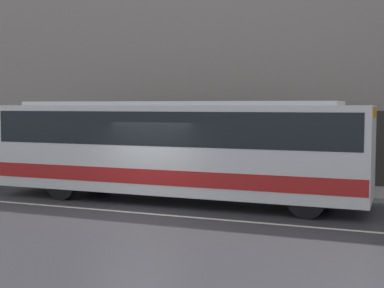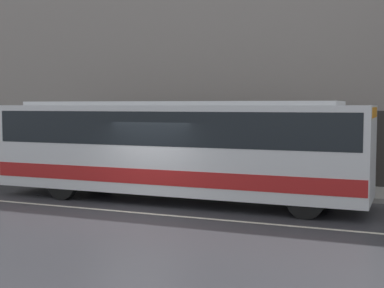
# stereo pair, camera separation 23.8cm
# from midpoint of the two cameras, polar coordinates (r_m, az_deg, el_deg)

# --- Properties ---
(ground_plane) EXTENTS (60.00, 60.00, 0.00)m
(ground_plane) POSITION_cam_midpoint_polar(r_m,az_deg,el_deg) (15.08, -5.39, -7.32)
(ground_plane) COLOR #333338
(sidewalk) EXTENTS (60.00, 2.55, 0.16)m
(sidewalk) POSITION_cam_midpoint_polar(r_m,az_deg,el_deg) (19.81, 1.72, -4.29)
(sidewalk) COLOR #A09E99
(sidewalk) RESTS_ON ground_plane
(building_facade) EXTENTS (60.00, 0.35, 11.91)m
(building_facade) POSITION_cam_midpoint_polar(r_m,az_deg,el_deg) (21.11, 3.13, 11.66)
(building_facade) COLOR gray
(building_facade) RESTS_ON ground_plane
(lane_stripe) EXTENTS (54.00, 0.14, 0.01)m
(lane_stripe) POSITION_cam_midpoint_polar(r_m,az_deg,el_deg) (15.07, -5.39, -7.30)
(lane_stripe) COLOR beige
(lane_stripe) RESTS_ON ground_plane
(transit_bus) EXTENTS (11.71, 2.59, 3.11)m
(transit_bus) POSITION_cam_midpoint_polar(r_m,az_deg,el_deg) (16.63, -1.30, -0.11)
(transit_bus) COLOR silver
(transit_bus) RESTS_ON ground_plane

